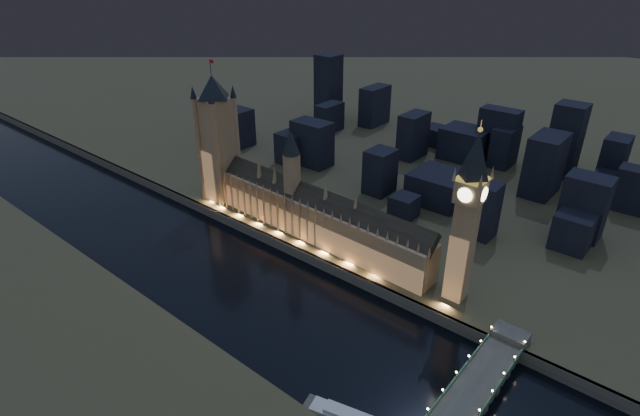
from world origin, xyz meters
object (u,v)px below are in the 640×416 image
Objects in this scene: palace_of_westminster at (312,213)px; westminster_bridge at (471,395)px; elizabeth_tower at (469,206)px; victoria_tower at (217,133)px.

palace_of_westminster is 171.54m from westminster_bridge.
elizabeth_tower is at bearing 0.09° from palace_of_westminster.
westminster_bridge is (40.84, -65.37, -64.74)m from elizabeth_tower.
westminster_bridge is at bearing -22.50° from palace_of_westminster.
elizabeth_tower is at bearing 121.99° from westminster_bridge.
victoria_tower is at bearing -180.00° from elizabeth_tower.
palace_of_westminster is at bearing 157.50° from westminster_bridge.
victoria_tower is at bearing 165.83° from westminster_bridge.
palace_of_westminster is 1.79× the size of westminster_bridge.
victoria_tower reaches higher than westminster_bridge.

